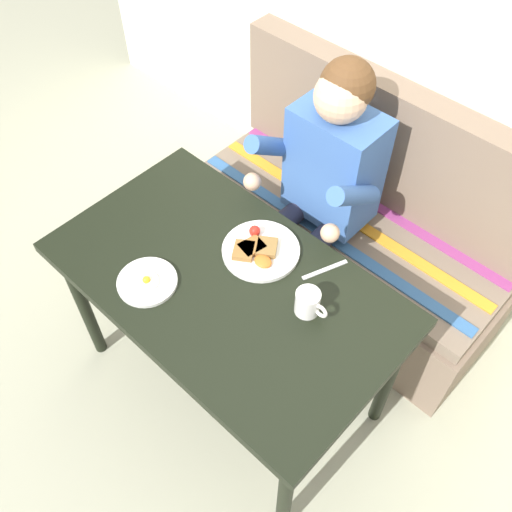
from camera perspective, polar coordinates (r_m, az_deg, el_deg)
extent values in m
plane|color=#A4A58C|center=(2.52, -2.39, -12.25)|extent=(8.00, 8.00, 0.00)
cube|color=black|center=(1.91, -3.08, -2.75)|extent=(1.20, 0.70, 0.04)
cylinder|color=black|center=(2.40, -16.89, -4.69)|extent=(0.05, 0.05, 0.69)
cylinder|color=black|center=(1.99, 2.91, -22.90)|extent=(0.05, 0.05, 0.69)
cylinder|color=black|center=(2.57, -6.66, 2.99)|extent=(0.05, 0.05, 0.69)
cylinder|color=black|center=(2.19, 13.17, -11.64)|extent=(0.05, 0.05, 0.69)
cube|color=#776352|center=(2.66, 8.43, 0.01)|extent=(1.44, 0.56, 0.40)
cube|color=#786757|center=(2.49, 9.03, 3.32)|extent=(1.40, 0.52, 0.06)
cube|color=#776352|center=(2.42, 13.12, 10.86)|extent=(1.44, 0.12, 0.54)
cube|color=#336099|center=(2.38, 7.10, 2.05)|extent=(1.38, 0.05, 0.01)
cube|color=orange|center=(2.46, 9.13, 3.85)|extent=(1.38, 0.05, 0.01)
cube|color=#93387A|center=(2.55, 11.04, 5.52)|extent=(1.38, 0.05, 0.01)
cube|color=#3A61A5|center=(2.24, 7.83, 8.98)|extent=(0.34, 0.22, 0.48)
sphere|color=#DBAD89|center=(2.03, 8.49, 15.51)|extent=(0.19, 0.19, 0.19)
sphere|color=brown|center=(2.03, 9.13, 16.53)|extent=(0.19, 0.19, 0.19)
cylinder|color=#3A61A5|center=(2.20, 1.79, 10.90)|extent=(0.07, 0.29, 0.23)
cylinder|color=#3A61A5|center=(2.04, 9.80, 5.99)|extent=(0.07, 0.29, 0.23)
sphere|color=#DBAD89|center=(2.20, -0.38, 7.44)|extent=(0.07, 0.07, 0.07)
sphere|color=#DBAD89|center=(2.04, 7.41, 2.30)|extent=(0.07, 0.07, 0.07)
cylinder|color=#232333|center=(2.35, 3.02, 3.63)|extent=(0.09, 0.34, 0.09)
cylinder|color=#232333|center=(2.47, 0.17, -2.56)|extent=(0.08, 0.08, 0.52)
cube|color=black|center=(2.64, -0.74, -6.33)|extent=(0.09, 0.20, 0.05)
cylinder|color=#232333|center=(2.28, 6.23, 1.46)|extent=(0.09, 0.34, 0.09)
cylinder|color=#232333|center=(2.41, 3.14, -4.80)|extent=(0.08, 0.08, 0.52)
cube|color=black|center=(2.58, 2.03, -8.51)|extent=(0.09, 0.20, 0.05)
cylinder|color=white|center=(1.96, 0.49, 0.55)|extent=(0.27, 0.27, 0.02)
cube|color=olive|center=(1.94, -1.25, 0.54)|extent=(0.10, 0.10, 0.02)
cube|color=brown|center=(1.94, -0.41, 0.90)|extent=(0.08, 0.09, 0.02)
cube|color=olive|center=(1.94, 1.08, 0.88)|extent=(0.10, 0.10, 0.02)
sphere|color=red|center=(1.98, -0.13, 2.51)|extent=(0.04, 0.04, 0.04)
ellipsoid|color=#CC6623|center=(1.91, 0.70, -0.54)|extent=(0.06, 0.05, 0.02)
cylinder|color=white|center=(1.91, -10.82, -2.56)|extent=(0.20, 0.20, 0.01)
ellipsoid|color=white|center=(1.90, -10.87, -2.34)|extent=(0.09, 0.08, 0.01)
sphere|color=yellow|center=(1.89, -10.90, -2.35)|extent=(0.03, 0.03, 0.03)
cylinder|color=white|center=(1.79, 5.17, -4.63)|extent=(0.08, 0.08, 0.09)
cylinder|color=brown|center=(1.76, 5.26, -3.93)|extent=(0.07, 0.07, 0.01)
torus|color=white|center=(1.77, 6.47, -5.49)|extent=(0.05, 0.01, 0.05)
cube|color=silver|center=(1.93, 6.90, -1.38)|extent=(0.08, 0.16, 0.00)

